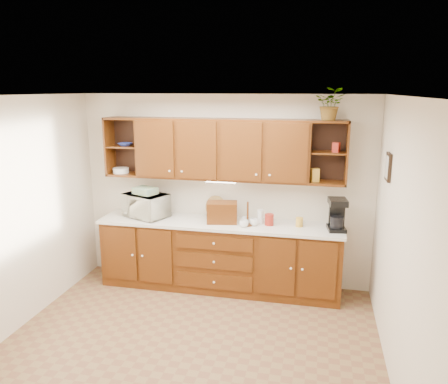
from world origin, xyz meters
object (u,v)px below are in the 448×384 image
at_px(microwave, 146,205).
at_px(bread_box, 222,212).
at_px(coffee_maker, 337,215).
at_px(potted_plant, 331,104).

bearing_deg(microwave, bread_box, 21.41).
bearing_deg(microwave, coffee_maker, 22.68).
xyz_separation_m(microwave, bread_box, (1.08, -0.04, -0.02)).
height_order(microwave, potted_plant, potted_plant).
relative_size(microwave, potted_plant, 1.50).
relative_size(bread_box, coffee_maker, 0.98).
bearing_deg(bread_box, coffee_maker, -10.24).
height_order(microwave, bread_box, microwave).
relative_size(microwave, coffee_maker, 1.45).
height_order(coffee_maker, potted_plant, potted_plant).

